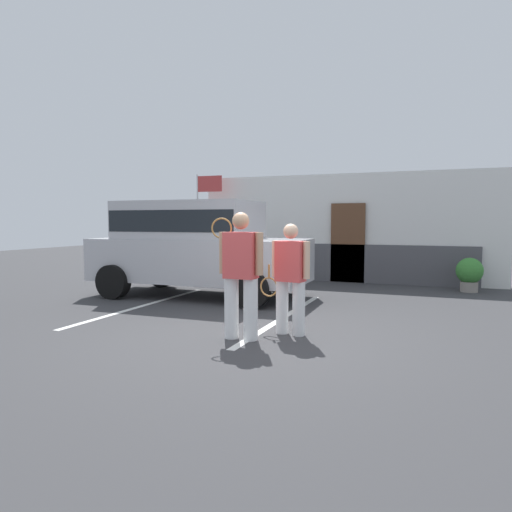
% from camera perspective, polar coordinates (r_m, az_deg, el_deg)
% --- Properties ---
extents(ground_plane, '(40.00, 40.00, 0.00)m').
position_cam_1_polar(ground_plane, '(6.56, -0.53, -10.02)').
color(ground_plane, '#38383A').
extents(parking_stripe_0, '(0.12, 4.40, 0.01)m').
position_cam_1_polar(parking_stripe_0, '(9.21, -13.71, -5.95)').
color(parking_stripe_0, silver).
rests_on(parking_stripe_0, ground_plane).
extents(parking_stripe_1, '(0.12, 4.40, 0.01)m').
position_cam_1_polar(parking_stripe_1, '(7.94, 3.52, -7.49)').
color(parking_stripe_1, silver).
rests_on(parking_stripe_1, ground_plane).
extents(house_frontage, '(8.06, 0.40, 2.89)m').
position_cam_1_polar(house_frontage, '(12.74, 10.76, 3.03)').
color(house_frontage, white).
rests_on(house_frontage, ground_plane).
extents(parked_suv, '(4.63, 2.23, 2.05)m').
position_cam_1_polar(parked_suv, '(10.08, -7.46, 1.55)').
color(parked_suv, '#B7B7BC').
rests_on(parked_suv, ground_plane).
extents(tennis_player_man, '(0.78, 0.28, 1.75)m').
position_cam_1_polar(tennis_player_man, '(6.32, -1.91, -2.15)').
color(tennis_player_man, white).
rests_on(tennis_player_man, ground_plane).
extents(tennis_player_woman, '(0.84, 0.30, 1.59)m').
position_cam_1_polar(tennis_player_woman, '(6.62, 4.23, -2.67)').
color(tennis_player_woman, white).
rests_on(tennis_player_woman, ground_plane).
extents(potted_plant_by_porch, '(0.60, 0.60, 0.79)m').
position_cam_1_polar(potted_plant_by_porch, '(11.72, 24.83, -1.91)').
color(potted_plant_by_porch, gray).
rests_on(potted_plant_by_porch, ground_plane).
extents(flag_pole, '(0.80, 0.05, 2.97)m').
position_cam_1_polar(flag_pole, '(13.49, -6.50, 6.13)').
color(flag_pole, silver).
rests_on(flag_pole, ground_plane).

